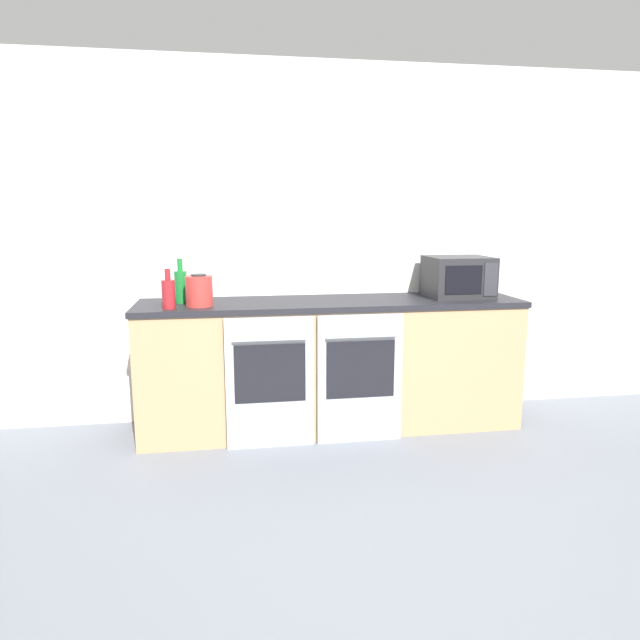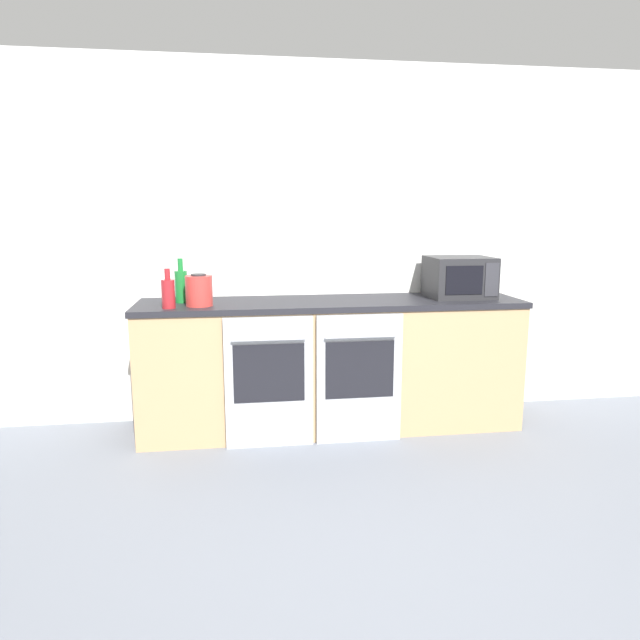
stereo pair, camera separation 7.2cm
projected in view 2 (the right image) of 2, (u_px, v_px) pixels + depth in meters
The scene contains 9 objects.
ground_plane at pixel (414, 611), 2.22m from camera, with size 16.00×16.00×0.00m, color slate.
wall_back at pixel (324, 244), 4.26m from camera, with size 10.00×0.06×2.60m.
counter_back at pixel (331, 364), 4.09m from camera, with size 2.69×0.63×0.93m.
oven_left at pixel (269, 382), 3.72m from camera, with size 0.58×0.06×0.88m.
oven_right at pixel (359, 378), 3.80m from camera, with size 0.58×0.06×0.88m.
microwave at pixel (459, 277), 4.14m from camera, with size 0.44×0.40×0.29m.
bottle_red at pixel (168, 293), 3.65m from camera, with size 0.08×0.08×0.26m.
bottle_green at pixel (181, 285), 3.88m from camera, with size 0.08×0.08×0.30m.
kettle at pixel (199, 291), 3.75m from camera, with size 0.18×0.18×0.21m.
Camera 2 is at (-0.64, -1.90, 1.53)m, focal length 32.00 mm.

